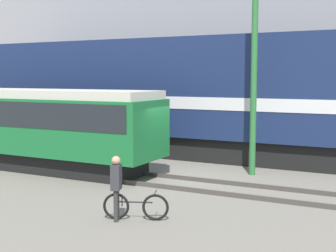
% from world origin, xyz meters
% --- Properties ---
extents(ground_plane, '(120.00, 120.00, 0.00)m').
position_xyz_m(ground_plane, '(0.00, 0.00, 0.00)').
color(ground_plane, slate).
extents(track_near, '(60.00, 1.50, 0.14)m').
position_xyz_m(track_near, '(0.00, -0.81, 0.07)').
color(track_near, '#47423D').
rests_on(track_near, ground).
extents(track_far, '(60.00, 1.51, 0.14)m').
position_xyz_m(track_far, '(0.00, 4.48, 0.07)').
color(track_far, '#47423D').
rests_on(track_far, ground).
extents(building_backdrop, '(39.49, 6.00, 13.38)m').
position_xyz_m(building_backdrop, '(0.00, 11.85, 6.69)').
color(building_backdrop, '#99999E').
rests_on(building_backdrop, ground).
extents(freight_locomotive, '(21.39, 3.04, 5.76)m').
position_xyz_m(freight_locomotive, '(-2.42, 4.48, 2.69)').
color(freight_locomotive, black).
rests_on(freight_locomotive, ground).
extents(streetcar, '(11.89, 2.54, 3.04)m').
position_xyz_m(streetcar, '(-6.05, -0.81, 1.74)').
color(streetcar, black).
rests_on(streetcar, ground).
extents(bicycle, '(1.56, 0.72, 0.72)m').
position_xyz_m(bicycle, '(1.57, -4.68, 0.34)').
color(bicycle, black).
rests_on(bicycle, ground).
extents(person, '(0.34, 0.42, 1.61)m').
position_xyz_m(person, '(1.20, -4.98, 0.97)').
color(person, '#333333').
rests_on(person, ground).
extents(utility_pole_left, '(0.22, 0.22, 7.52)m').
position_xyz_m(utility_pole_left, '(2.53, 1.84, 3.76)').
color(utility_pole_left, '#2D7238').
rests_on(utility_pole_left, ground).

